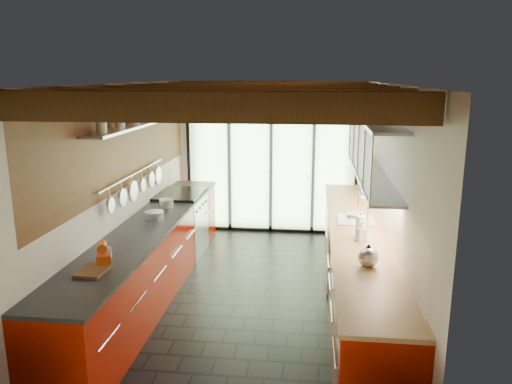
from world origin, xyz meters
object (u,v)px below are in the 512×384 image
kettle (368,256)px  soap_bottle (361,231)px  stand_mixer (104,254)px  bowl (355,215)px  paper_towel (361,227)px

kettle → soap_bottle: (-0.00, 0.75, 0.01)m
stand_mixer → bowl: bearing=37.0°
stand_mixer → paper_towel: size_ratio=0.91×
stand_mixer → soap_bottle: (2.54, 0.96, 0.02)m
stand_mixer → bowl: stand_mixer is taller
paper_towel → soap_bottle: 0.11m
bowl → stand_mixer: bearing=-143.0°
stand_mixer → soap_bottle: size_ratio=1.27×
stand_mixer → bowl: 3.18m
kettle → paper_towel: size_ratio=0.90×
soap_bottle → bowl: bearing=90.0°
kettle → bowl: size_ratio=1.29×
stand_mixer → bowl: size_ratio=1.31×
kettle → soap_bottle: 0.75m
stand_mixer → paper_towel: bearing=22.8°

